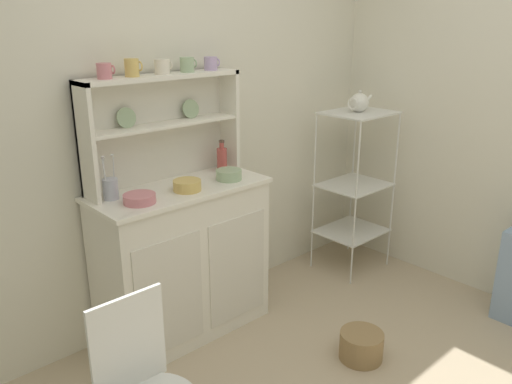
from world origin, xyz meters
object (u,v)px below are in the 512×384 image
at_px(hutch_cabinet, 183,260).
at_px(cup_rose_0, 105,71).
at_px(hutch_shelf_unit, 160,119).
at_px(wire_chair, 141,383).
at_px(floor_basket, 361,346).
at_px(bowl_mixing_large, 139,199).
at_px(porcelain_teapot, 359,102).
at_px(jam_bottle, 222,159).
at_px(utensil_jar, 110,188).
at_px(bakers_rack, 355,176).

height_order(hutch_cabinet, cup_rose_0, cup_rose_0).
bearing_deg(hutch_shelf_unit, hutch_cabinet, -90.00).
relative_size(hutch_shelf_unit, wire_chair, 1.11).
relative_size(floor_basket, bowl_mixing_large, 1.46).
xyz_separation_m(hutch_shelf_unit, bowl_mixing_large, (-0.30, -0.24, -0.34)).
bearing_deg(hutch_shelf_unit, porcelain_teapot, -11.86).
distance_m(jam_bottle, utensil_jar, 0.75).
bearing_deg(floor_basket, wire_chair, 177.52).
xyz_separation_m(cup_rose_0, utensil_jar, (-0.05, -0.04, -0.59)).
distance_m(hutch_shelf_unit, cup_rose_0, 0.44).
distance_m(wire_chair, bowl_mixing_large, 0.99).
distance_m(wire_chair, jam_bottle, 1.54).
bearing_deg(hutch_shelf_unit, bakers_rack, -11.85).
bearing_deg(bowl_mixing_large, hutch_shelf_unit, 38.56).
xyz_separation_m(wire_chair, porcelain_teapot, (2.19, 0.70, 0.74)).
bearing_deg(bowl_mixing_large, jam_bottle, 13.42).
bearing_deg(bakers_rack, wire_chair, -162.35).
bearing_deg(bowl_mixing_large, wire_chair, -121.82).
distance_m(hutch_shelf_unit, bakers_rack, 1.56).
bearing_deg(floor_basket, porcelain_teapot, 41.05).
bearing_deg(utensil_jar, hutch_shelf_unit, 12.64).
distance_m(hutch_cabinet, floor_basket, 1.12).
height_order(wire_chair, utensil_jar, utensil_jar).
distance_m(bakers_rack, bowl_mixing_large, 1.73).
relative_size(jam_bottle, utensil_jar, 0.81).
relative_size(hutch_shelf_unit, floor_basket, 3.90).
bearing_deg(porcelain_teapot, bowl_mixing_large, 177.88).
bearing_deg(hutch_cabinet, floor_basket, -58.04).
relative_size(wire_chair, floor_basket, 3.51).
height_order(hutch_cabinet, bowl_mixing_large, bowl_mixing_large).
height_order(hutch_cabinet, bakers_rack, bakers_rack).
height_order(jam_bottle, porcelain_teapot, porcelain_teapot).
relative_size(floor_basket, cup_rose_0, 2.78).
bearing_deg(floor_basket, utensil_jar, 133.81).
relative_size(cup_rose_0, porcelain_teapot, 0.39).
relative_size(hutch_shelf_unit, bakers_rack, 0.80).
height_order(wire_chair, jam_bottle, jam_bottle).
xyz_separation_m(wire_chair, bowl_mixing_large, (0.47, 0.76, 0.42)).
bearing_deg(hutch_shelf_unit, bowl_mixing_large, -141.44).
bearing_deg(bakers_rack, hutch_cabinet, 174.51).
distance_m(hutch_shelf_unit, floor_basket, 1.69).
height_order(wire_chair, porcelain_teapot, porcelain_teapot).
relative_size(hutch_cabinet, floor_basket, 4.19).
distance_m(hutch_cabinet, utensil_jar, 0.63).
bearing_deg(bakers_rack, hutch_shelf_unit, 168.15).
distance_m(bowl_mixing_large, utensil_jar, 0.17).
xyz_separation_m(floor_basket, jam_bottle, (-0.18, 0.98, 0.92)).
xyz_separation_m(jam_bottle, porcelain_teapot, (1.05, -0.22, 0.26)).
distance_m(floor_basket, utensil_jar, 1.62).
bearing_deg(bakers_rack, floor_basket, -139.00).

